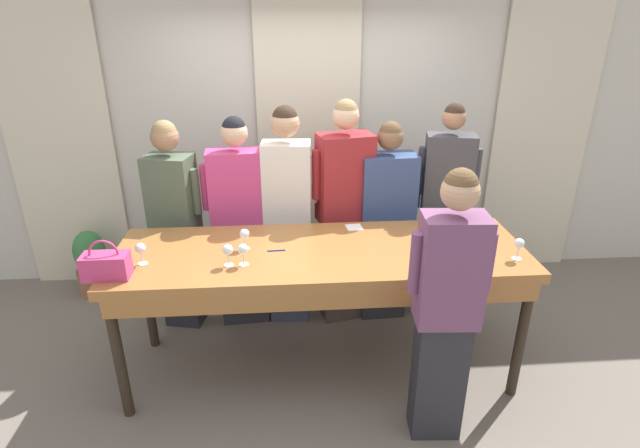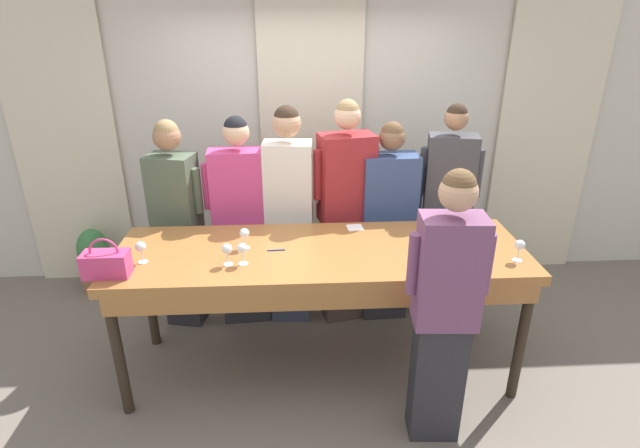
% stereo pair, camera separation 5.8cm
% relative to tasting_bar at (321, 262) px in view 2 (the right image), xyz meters
% --- Properties ---
extents(ground_plane, '(18.00, 18.00, 0.00)m').
position_rel_tasting_bar_xyz_m(ground_plane, '(0.00, 0.02, -0.91)').
color(ground_plane, '#70665B').
extents(wall_back, '(12.00, 0.06, 2.80)m').
position_rel_tasting_bar_xyz_m(wall_back, '(0.00, 1.60, 0.49)').
color(wall_back, beige).
rests_on(wall_back, ground_plane).
extents(curtain_panel_left, '(0.93, 0.03, 2.69)m').
position_rel_tasting_bar_xyz_m(curtain_panel_left, '(-2.22, 1.53, 0.44)').
color(curtain_panel_left, beige).
rests_on(curtain_panel_left, ground_plane).
extents(curtain_panel_center, '(0.93, 0.03, 2.69)m').
position_rel_tasting_bar_xyz_m(curtain_panel_center, '(0.00, 1.53, 0.44)').
color(curtain_panel_center, beige).
rests_on(curtain_panel_center, ground_plane).
extents(curtain_panel_right, '(0.93, 0.03, 2.69)m').
position_rel_tasting_bar_xyz_m(curtain_panel_right, '(2.22, 1.53, 0.44)').
color(curtain_panel_right, beige).
rests_on(curtain_panel_right, ground_plane).
extents(tasting_bar, '(2.78, 0.90, 0.99)m').
position_rel_tasting_bar_xyz_m(tasting_bar, '(0.00, 0.00, 0.00)').
color(tasting_bar, '#9E6633').
rests_on(tasting_bar, ground_plane).
extents(wine_bottle, '(0.07, 0.07, 0.33)m').
position_rel_tasting_bar_xyz_m(wine_bottle, '(0.69, -0.25, 0.21)').
color(wine_bottle, black).
rests_on(wine_bottle, tasting_bar).
extents(handbag, '(0.27, 0.14, 0.25)m').
position_rel_tasting_bar_xyz_m(handbag, '(-1.32, -0.26, 0.17)').
color(handbag, '#C63870').
rests_on(handbag, tasting_bar).
extents(wine_glass_front_left, '(0.07, 0.07, 0.15)m').
position_rel_tasting_bar_xyz_m(wine_glass_front_left, '(0.91, 0.33, 0.19)').
color(wine_glass_front_left, white).
rests_on(wine_glass_front_left, tasting_bar).
extents(wine_glass_front_mid, '(0.07, 0.07, 0.15)m').
position_rel_tasting_bar_xyz_m(wine_glass_front_mid, '(-1.16, -0.10, 0.19)').
color(wine_glass_front_mid, white).
rests_on(wine_glass_front_mid, tasting_bar).
extents(wine_glass_front_right, '(0.07, 0.07, 0.15)m').
position_rel_tasting_bar_xyz_m(wine_glass_front_right, '(-0.51, 0.07, 0.19)').
color(wine_glass_front_right, white).
rests_on(wine_glass_front_right, tasting_bar).
extents(wine_glass_center_left, '(0.07, 0.07, 0.15)m').
position_rel_tasting_bar_xyz_m(wine_glass_center_left, '(1.26, -0.21, 0.19)').
color(wine_glass_center_left, white).
rests_on(wine_glass_center_left, tasting_bar).
extents(wine_glass_center_mid, '(0.07, 0.07, 0.15)m').
position_rel_tasting_bar_xyz_m(wine_glass_center_mid, '(-0.60, -0.16, 0.19)').
color(wine_glass_center_mid, white).
rests_on(wine_glass_center_mid, tasting_bar).
extents(wine_glass_center_right, '(0.07, 0.07, 0.15)m').
position_rel_tasting_bar_xyz_m(wine_glass_center_right, '(1.06, 0.19, 0.19)').
color(wine_glass_center_right, white).
rests_on(wine_glass_center_right, tasting_bar).
extents(wine_glass_back_left, '(0.07, 0.07, 0.15)m').
position_rel_tasting_bar_xyz_m(wine_glass_back_left, '(-0.51, -0.16, 0.19)').
color(wine_glass_back_left, white).
rests_on(wine_glass_back_left, tasting_bar).
extents(napkin, '(0.13, 0.13, 0.00)m').
position_rel_tasting_bar_xyz_m(napkin, '(0.28, 0.37, 0.09)').
color(napkin, white).
rests_on(napkin, tasting_bar).
extents(pen, '(0.12, 0.01, 0.01)m').
position_rel_tasting_bar_xyz_m(pen, '(-0.30, 0.02, 0.09)').
color(pen, '#193399').
rests_on(pen, tasting_bar).
extents(guest_olive_jacket, '(0.47, 0.33, 1.74)m').
position_rel_tasting_bar_xyz_m(guest_olive_jacket, '(-1.11, 0.72, -0.00)').
color(guest_olive_jacket, '#28282D').
rests_on(guest_olive_jacket, ground_plane).
extents(guest_pink_top, '(0.57, 0.25, 1.76)m').
position_rel_tasting_bar_xyz_m(guest_pink_top, '(-0.60, 0.72, -0.00)').
color(guest_pink_top, '#28282D').
rests_on(guest_pink_top, ground_plane).
extents(guest_cream_sweater, '(0.49, 0.26, 1.84)m').
position_rel_tasting_bar_xyz_m(guest_cream_sweater, '(-0.22, 0.72, 0.06)').
color(guest_cream_sweater, '#383D51').
rests_on(guest_cream_sweater, ground_plane).
extents(guest_striped_shirt, '(0.53, 0.35, 1.88)m').
position_rel_tasting_bar_xyz_m(guest_striped_shirt, '(0.24, 0.72, 0.05)').
color(guest_striped_shirt, '#473833').
rests_on(guest_striped_shirt, ground_plane).
extents(guest_navy_coat, '(0.55, 0.27, 1.71)m').
position_rel_tasting_bar_xyz_m(guest_navy_coat, '(0.59, 0.72, -0.04)').
color(guest_navy_coat, '#28282D').
rests_on(guest_navy_coat, ground_plane).
extents(guest_beige_cap, '(0.50, 0.30, 1.84)m').
position_rel_tasting_bar_xyz_m(guest_beige_cap, '(1.07, 0.72, 0.04)').
color(guest_beige_cap, brown).
rests_on(guest_beige_cap, ground_plane).
extents(host_pouring, '(0.47, 0.25, 1.75)m').
position_rel_tasting_bar_xyz_m(host_pouring, '(0.67, -0.63, 0.01)').
color(host_pouring, '#28282D').
rests_on(host_pouring, ground_plane).
extents(potted_plant, '(0.30, 0.30, 0.63)m').
position_rel_tasting_bar_xyz_m(potted_plant, '(-2.05, 1.27, -0.60)').
color(potted_plant, '#935B3D').
rests_on(potted_plant, ground_plane).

